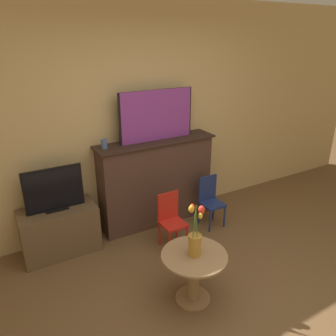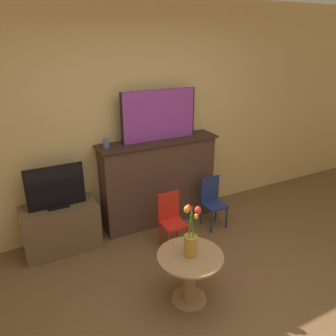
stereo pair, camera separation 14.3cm
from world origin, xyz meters
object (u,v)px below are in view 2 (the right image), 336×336
at_px(painting, 159,115).
at_px(vase_tulips, 191,238).
at_px(tv_monitor, 56,188).
at_px(chair_red, 171,218).
at_px(chair_blue, 212,200).

distance_m(painting, vase_tulips, 1.65).
height_order(tv_monitor, vase_tulips, same).
relative_size(chair_red, chair_blue, 1.00).
bearing_deg(vase_tulips, chair_red, 73.42).
xyz_separation_m(painting, chair_blue, (0.53, -0.42, -1.05)).
bearing_deg(chair_blue, vase_tulips, -132.61).
bearing_deg(chair_red, tv_monitor, 155.54).
height_order(chair_red, vase_tulips, vase_tulips).
xyz_separation_m(painting, tv_monitor, (-1.27, -0.06, -0.64)).
relative_size(painting, chair_red, 1.47).
height_order(chair_blue, vase_tulips, vase_tulips).
bearing_deg(painting, chair_blue, -38.45).
bearing_deg(tv_monitor, painting, 2.90).
relative_size(painting, chair_blue, 1.47).
bearing_deg(chair_blue, tv_monitor, 168.84).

